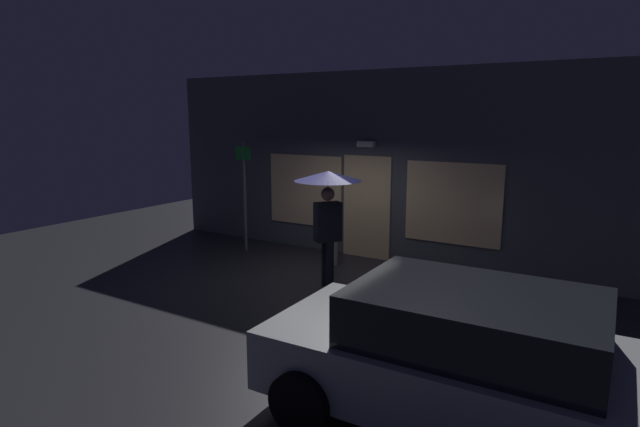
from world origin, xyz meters
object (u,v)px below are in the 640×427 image
(parked_car, at_px, (473,359))
(street_sign_post, at_px, (244,190))
(sidewalk_bollard, at_px, (333,251))
(person_with_umbrella, at_px, (328,196))

(parked_car, xyz_separation_m, street_sign_post, (-6.28, 4.14, 0.67))
(sidewalk_bollard, bearing_deg, street_sign_post, -178.52)
(parked_car, height_order, street_sign_post, street_sign_post)
(person_with_umbrella, relative_size, parked_car, 0.51)
(parked_car, bearing_deg, sidewalk_bollard, 132.45)
(parked_car, xyz_separation_m, sidewalk_bollard, (-4.02, 4.20, -0.44))
(street_sign_post, bearing_deg, person_with_umbrella, -22.98)
(person_with_umbrella, relative_size, sidewalk_bollard, 3.65)
(street_sign_post, height_order, sidewalk_bollard, street_sign_post)
(person_with_umbrella, height_order, street_sign_post, street_sign_post)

